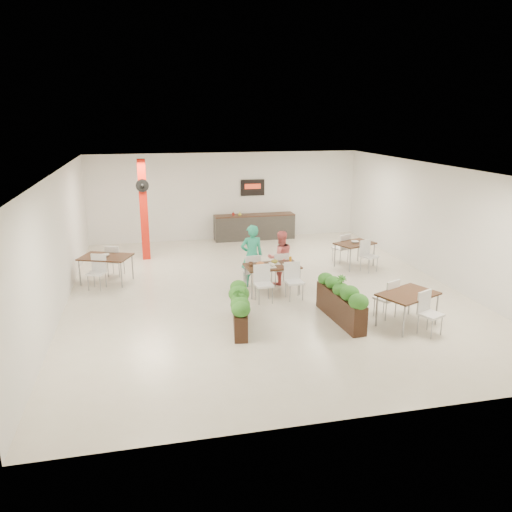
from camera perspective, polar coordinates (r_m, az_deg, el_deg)
The scene contains 12 objects.
ground at distance 13.33m, azimuth 0.85°, elevation -3.92°, with size 12.00×12.00×0.00m, color beige.
room_shell at distance 12.79m, azimuth 0.89°, elevation 4.58°, with size 10.10×12.10×3.22m.
red_column at distance 16.24m, azimuth -12.71°, elevation 5.28°, with size 0.40×0.41×3.20m.
service_counter at distance 18.72m, azimuth -0.19°, elevation 3.43°, with size 3.00×0.64×2.20m.
main_table at distance 12.95m, azimuth 1.82°, elevation -1.56°, with size 1.44×1.68×0.92m.
diner_man at distance 13.41m, azimuth -0.48°, elevation 0.03°, with size 0.62×0.41×1.70m, color #28AE85.
diner_woman at distance 13.62m, azimuth 2.81°, elevation -0.19°, with size 0.73×0.57×1.50m, color #F86E6E.
planter_left at distance 10.89m, azimuth -1.88°, elevation -5.76°, with size 0.61×1.76×0.92m.
planter_right at distance 11.41m, azimuth 9.64°, elevation -4.89°, with size 0.52×2.03×1.06m.
side_table_a at distance 14.39m, azimuth -16.79°, elevation -0.44°, with size 1.55×1.66×0.92m.
side_table_b at distance 15.53m, azimuth 11.23°, elevation 1.05°, with size 1.36×1.66×0.92m.
side_table_c at distance 11.44m, azimuth 16.97°, elevation -4.66°, with size 1.50×1.65×0.92m.
Camera 1 is at (-2.94, -12.20, 4.48)m, focal length 35.00 mm.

